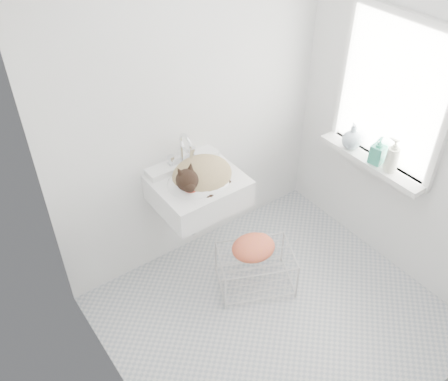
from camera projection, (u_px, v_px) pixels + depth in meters
floor at (276, 317)px, 3.50m from camera, size 2.20×2.00×0.02m
back_wall at (192, 106)px, 3.35m from camera, size 2.20×0.02×2.50m
right_wall at (416, 119)px, 3.22m from camera, size 0.02×2.00×2.50m
left_wall at (108, 265)px, 2.22m from camera, size 0.02×2.00×2.50m
window_glass at (393, 94)px, 3.28m from camera, size 0.01×0.80×1.00m
window_frame at (392, 95)px, 3.27m from camera, size 0.04×0.90×1.10m
windowsill at (371, 161)px, 3.57m from camera, size 0.16×0.88×0.04m
sink at (198, 179)px, 3.37m from camera, size 0.60×0.53×0.24m
faucet at (183, 150)px, 3.40m from camera, size 0.22×0.15×0.22m
cat at (200, 175)px, 3.34m from camera, size 0.44×0.35×0.28m
wire_rack at (255, 270)px, 3.65m from camera, size 0.64×0.56×0.32m
towel at (253, 251)px, 3.53m from camera, size 0.36×0.29×0.13m
bottle_a at (389, 170)px, 3.45m from camera, size 0.10×0.10×0.22m
bottle_b at (376, 162)px, 3.52m from camera, size 0.11×0.11×0.21m
bottle_c at (350, 147)px, 3.68m from camera, size 0.20×0.20×0.19m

